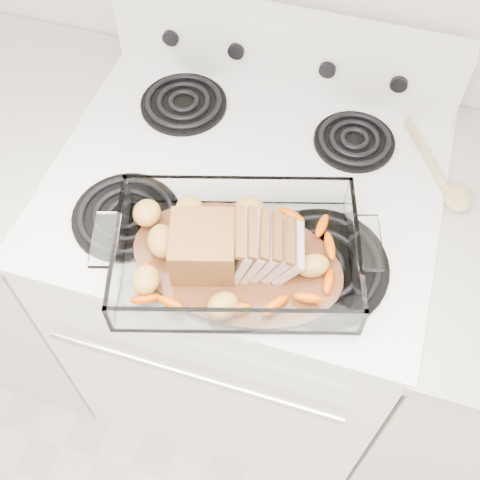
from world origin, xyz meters
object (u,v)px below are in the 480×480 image
(counter_left, at_px, (20,231))
(baking_dish, at_px, (237,257))
(electric_range, at_px, (244,288))
(pork_roast, at_px, (224,245))

(counter_left, height_order, baking_dish, baking_dish)
(electric_range, bearing_deg, baking_dish, -77.76)
(counter_left, xyz_separation_m, baking_dish, (0.71, -0.20, 0.50))
(electric_range, xyz_separation_m, pork_roast, (0.02, -0.20, 0.51))
(electric_range, distance_m, pork_roast, 0.55)
(baking_dish, bearing_deg, counter_left, 147.86)
(counter_left, bearing_deg, electric_range, 0.10)
(baking_dish, xyz_separation_m, pork_roast, (-0.02, 0.00, 0.03))
(electric_range, distance_m, counter_left, 0.67)
(counter_left, relative_size, pork_roast, 4.04)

